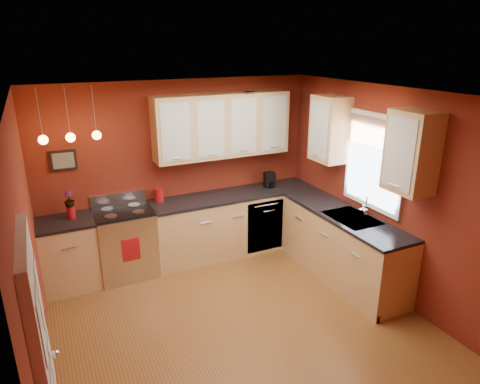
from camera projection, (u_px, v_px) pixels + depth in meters
name	position (u px, v px, depth m)	size (l,w,h in m)	color
floor	(244.00, 328.00, 4.86)	(4.20, 4.20, 0.00)	brown
ceiling	(245.00, 96.00, 4.00)	(4.00, 4.20, 0.02)	white
wall_back	(180.00, 171.00, 6.22)	(4.00, 0.02, 2.60)	maroon
wall_front	(394.00, 346.00, 2.65)	(4.00, 0.02, 2.60)	maroon
wall_left	(32.00, 264.00, 3.61)	(0.02, 4.20, 2.60)	maroon
wall_right	(390.00, 195.00, 5.25)	(0.02, 4.20, 2.60)	maroon
base_cabinets_back_left	(70.00, 255.00, 5.57)	(0.70, 0.60, 0.90)	tan
base_cabinets_back_right	(235.00, 223.00, 6.54)	(2.54, 0.60, 0.90)	tan
base_cabinets_right	(342.00, 247.00, 5.79)	(0.60, 2.10, 0.90)	tan
counter_back_left	(65.00, 222.00, 5.41)	(0.70, 0.62, 0.04)	black
counter_back_right	(235.00, 195.00, 6.39)	(2.54, 0.62, 0.04)	black
counter_right	(344.00, 215.00, 5.63)	(0.62, 2.10, 0.04)	black
gas_range	(126.00, 242.00, 5.86)	(0.76, 0.64, 1.11)	silver
dishwasher_front	(265.00, 226.00, 6.45)	(0.60, 0.02, 0.80)	silver
sink	(352.00, 219.00, 5.51)	(0.50, 0.70, 0.33)	gray
window	(375.00, 159.00, 5.36)	(0.06, 1.02, 1.22)	white
upper_cabinets_back	(222.00, 125.00, 6.10)	(2.00, 0.35, 0.90)	tan
upper_cabinets_right	(366.00, 139.00, 5.24)	(0.35, 1.95, 0.90)	tan
wall_picture	(63.00, 160.00, 5.45)	(0.32, 0.03, 0.26)	black
pendant_lights	(70.00, 137.00, 5.09)	(0.71, 0.11, 0.66)	gray
red_canister	(159.00, 195.00, 6.01)	(0.14, 0.14, 0.20)	#A91214
red_vase	(71.00, 212.00, 5.45)	(0.10, 0.10, 0.16)	#A91214
flowers	(69.00, 200.00, 5.40)	(0.13, 0.13, 0.23)	#A91214
coffee_maker	(270.00, 180.00, 6.63)	(0.18, 0.18, 0.23)	black
soap_pump	(363.00, 211.00, 5.47)	(0.08, 0.08, 0.17)	white
dish_towel	(131.00, 250.00, 5.57)	(0.23, 0.02, 0.31)	#A91214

